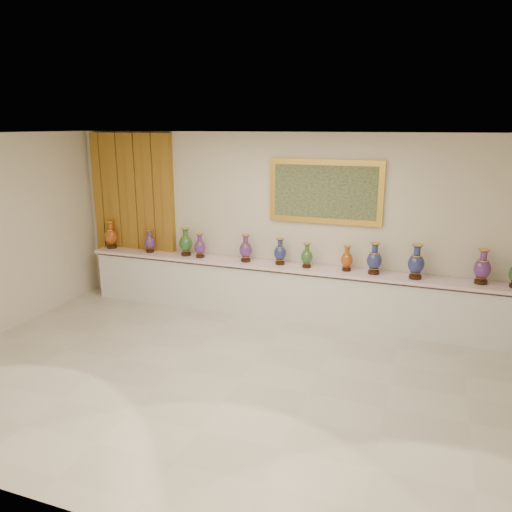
{
  "coord_description": "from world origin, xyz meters",
  "views": [
    {
      "loc": [
        2.13,
        -5.22,
        3.1
      ],
      "look_at": [
        -0.4,
        1.7,
        1.16
      ],
      "focal_mm": 35.0,
      "sensor_mm": 36.0,
      "label": 1
    }
  ],
  "objects_px": {
    "vase_1": "(150,242)",
    "vase_2": "(186,243)",
    "counter": "(291,293)",
    "vase_0": "(111,236)"
  },
  "relations": [
    {
      "from": "vase_0",
      "to": "vase_2",
      "type": "relative_size",
      "value": 1.05
    },
    {
      "from": "vase_1",
      "to": "vase_2",
      "type": "xyz_separation_m",
      "value": [
        0.71,
        0.02,
        0.04
      ]
    },
    {
      "from": "vase_2",
      "to": "vase_0",
      "type": "bearing_deg",
      "value": 179.61
    },
    {
      "from": "counter",
      "to": "vase_0",
      "type": "xyz_separation_m",
      "value": [
        -3.45,
        0.01,
        0.69
      ]
    },
    {
      "from": "counter",
      "to": "vase_1",
      "type": "relative_size",
      "value": 17.9
    },
    {
      "from": "vase_0",
      "to": "vase_1",
      "type": "bearing_deg",
      "value": -1.87
    },
    {
      "from": "counter",
      "to": "vase_0",
      "type": "bearing_deg",
      "value": 179.88
    },
    {
      "from": "counter",
      "to": "vase_2",
      "type": "xyz_separation_m",
      "value": [
        -1.9,
        -0.0,
        0.68
      ]
    },
    {
      "from": "vase_0",
      "to": "vase_2",
      "type": "distance_m",
      "value": 1.55
    },
    {
      "from": "vase_0",
      "to": "vase_1",
      "type": "relative_size",
      "value": 1.25
    }
  ]
}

